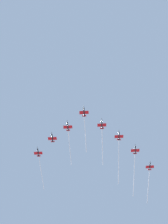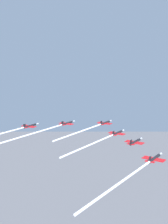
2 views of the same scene
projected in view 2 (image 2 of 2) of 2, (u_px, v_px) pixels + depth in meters
The scene contains 6 objects.
jet_lead at pixel (92, 128), 148.04m from camera, with size 26.82×38.73×2.14m.
jet_port_inner at pixel (49, 129), 144.36m from camera, with size 28.22×40.78×2.14m.
jet_starboard_inner at pixel (103, 139), 129.88m from camera, with size 26.86×38.80×2.14m.
jet_port_outer at pixel (1, 134), 139.03m from camera, with size 34.34×49.74×2.14m.
jet_starboard_outer at pixel (135, 142), 122.77m from camera, with size 7.84×9.54×2.14m.
jet_port_trail at pixel (136, 171), 91.42m from camera, with size 28.78×41.60×2.14m.
Camera 2 is at (-130.22, 55.25, 247.46)m, focal length 50.86 mm.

